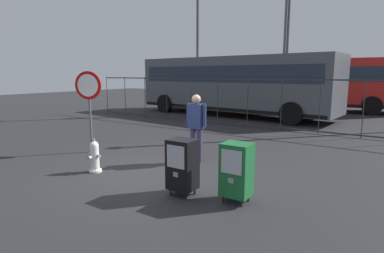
{
  "coord_description": "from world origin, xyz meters",
  "views": [
    {
      "loc": [
        4.41,
        -5.01,
        2.15
      ],
      "look_at": [
        0.3,
        1.2,
        0.9
      ],
      "focal_mm": 29.27,
      "sensor_mm": 36.0,
      "label": 1
    }
  ],
  "objects": [
    {
      "name": "newspaper_box_secondary",
      "position": [
        1.31,
        -0.63,
        0.57
      ],
      "size": [
        0.48,
        0.42,
        1.02
      ],
      "color": "black",
      "rests_on": "ground_plane"
    },
    {
      "name": "stop_sign",
      "position": [
        -2.61,
        0.53,
        1.6
      ],
      "size": [
        0.71,
        0.31,
        2.23
      ],
      "color": "#4C4F54",
      "rests_on": "ground_plane"
    },
    {
      "name": "street_light_far_right",
      "position": [
        -1.22,
        12.92,
        4.93
      ],
      "size": [
        0.32,
        0.32,
        8.69
      ],
      "color": "#4C4F54",
      "rests_on": "ground_plane"
    },
    {
      "name": "bus_far",
      "position": [
        -0.54,
        14.65,
        1.71
      ],
      "size": [
        10.74,
        3.87,
        3.0
      ],
      "rotation": [
        0.0,
        0.0,
        0.13
      ],
      "color": "red",
      "rests_on": "ground_plane"
    },
    {
      "name": "fire_hydrant",
      "position": [
        -1.09,
        -0.61,
        0.35
      ],
      "size": [
        0.33,
        0.32,
        0.75
      ],
      "color": "silver",
      "rests_on": "ground_plane"
    },
    {
      "name": "street_light_far_left",
      "position": [
        -4.49,
        8.98,
        4.1
      ],
      "size": [
        0.32,
        0.32,
        7.08
      ],
      "color": "#4C4F54",
      "rests_on": "ground_plane"
    },
    {
      "name": "fence_barrier",
      "position": [
        0.0,
        6.79,
        1.02
      ],
      "size": [
        18.03,
        0.04,
        2.0
      ],
      "color": "#2D2D33",
      "rests_on": "ground_plane"
    },
    {
      "name": "ground_plane",
      "position": [
        0.0,
        0.0,
        0.0
      ],
      "size": [
        60.0,
        60.0,
        0.0
      ],
      "primitive_type": "plane",
      "color": "#262628"
    },
    {
      "name": "pedestrian",
      "position": [
        0.37,
        1.28,
        0.95
      ],
      "size": [
        0.55,
        0.22,
        1.67
      ],
      "color": "#382D51",
      "rests_on": "ground_plane"
    },
    {
      "name": "bus_near",
      "position": [
        -2.85,
        9.79,
        1.71
      ],
      "size": [
        10.69,
        3.56,
        3.0
      ],
      "rotation": [
        0.0,
        0.0,
        -0.1
      ],
      "color": "#4C5156",
      "rests_on": "ground_plane"
    },
    {
      "name": "street_light_near_right",
      "position": [
        -1.1,
        13.06,
        4.8
      ],
      "size": [
        0.32,
        0.32,
        8.44
      ],
      "color": "#4C4F54",
      "rests_on": "ground_plane"
    },
    {
      "name": "newspaper_box_primary",
      "position": [
        2.25,
        -0.39,
        0.57
      ],
      "size": [
        0.48,
        0.42,
        1.02
      ],
      "color": "black",
      "rests_on": "ground_plane"
    }
  ]
}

